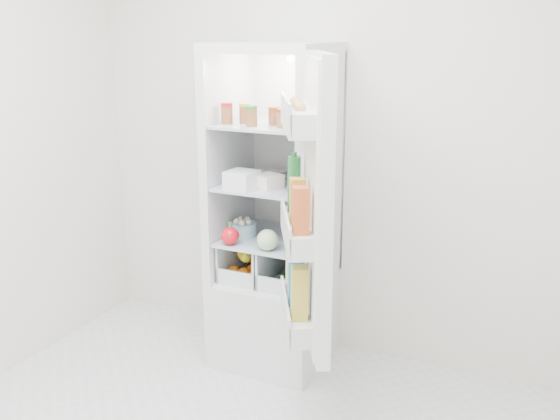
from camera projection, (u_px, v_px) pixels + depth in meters
The scene contains 21 objects.
room_walls at pixel (175, 112), 2.14m from camera, with size 3.02×3.02×2.61m.
refrigerator at pixel (278, 247), 3.56m from camera, with size 0.60×0.60×1.80m.
shelf_low at pixel (273, 238), 3.49m from camera, with size 0.49×0.53×0.01m, color #AFBFCE.
shelf_mid at pixel (273, 184), 3.40m from camera, with size 0.49×0.53×0.01m, color #AFBFCE.
shelf_top at pixel (273, 124), 3.31m from camera, with size 0.49×0.53×0.01m, color #AFBFCE.
crisper_left at pixel (254, 257), 3.57m from camera, with size 0.23×0.46×0.22m, color silver, non-canonical shape.
crisper_right at pixel (293, 263), 3.47m from camera, with size 0.23×0.46×0.22m, color silver, non-canonical shape.
condiment_jars at pixel (263, 117), 3.20m from camera, with size 0.46×0.16×0.08m.
squeeze_bottle at pixel (310, 106), 3.20m from camera, with size 0.06×0.06×0.20m, color silver.
tub_white at pixel (242, 180), 3.26m from camera, with size 0.15×0.15×0.10m, color white.
tub_cream at pixel (268, 181), 3.29m from camera, with size 0.13×0.13×0.07m, color white.
tin_red at pixel (298, 186), 3.22m from camera, with size 0.08×0.08×0.05m, color red.
foil_tray at pixel (270, 174), 3.50m from camera, with size 0.18×0.14×0.05m, color #B8B8BC.
tub_green at pixel (300, 178), 3.35m from camera, with size 0.09×0.12×0.07m, color #3C8544.
red_cabbage at pixel (301, 221), 3.49m from camera, with size 0.17×0.17×0.17m, color #531C4A.
bell_pepper at pixel (230, 236), 3.35m from camera, with size 0.10×0.10×0.10m, color red.
mushroom_bowl at pixel (243, 229), 3.50m from camera, with size 0.15×0.15×0.07m, color #8BBBCF.
salad_bag at pixel (268, 240), 3.26m from camera, with size 0.11×0.11×0.11m, color #B1D39E.
citrus_pile at pixel (252, 263), 3.56m from camera, with size 0.20×0.31×0.16m.
veg_pile at pixel (293, 271), 3.48m from camera, with size 0.16×0.30×0.10m.
fridge_door at pixel (311, 211), 2.74m from camera, with size 0.41×0.56×1.30m.
Camera 1 is at (1.24, -1.79, 1.86)m, focal length 40.00 mm.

